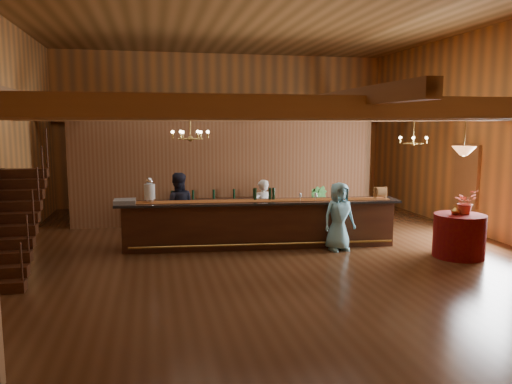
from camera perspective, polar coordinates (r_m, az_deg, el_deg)
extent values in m
plane|color=#3E2211|center=(12.03, 1.33, -6.60)|extent=(14.00, 14.00, 0.00)
plane|color=brown|center=(11.92, 1.42, 19.95)|extent=(14.00, 14.00, 0.00)
cube|color=#C17834|center=(18.54, -3.61, 7.06)|extent=(12.00, 0.10, 5.50)
cube|color=#C17834|center=(5.10, 19.72, 4.58)|extent=(12.00, 0.10, 5.50)
cube|color=#C17834|center=(14.28, 25.67, 6.07)|extent=(0.10, 14.00, 5.50)
cube|color=brown|center=(6.43, 12.83, 9.44)|extent=(11.90, 0.20, 0.28)
cube|color=brown|center=(8.76, 5.93, 9.11)|extent=(11.90, 0.20, 0.28)
cube|color=brown|center=(11.17, 1.98, 8.87)|extent=(11.90, 0.20, 0.28)
cube|color=brown|center=(13.61, -0.57, 8.69)|extent=(11.90, 0.20, 0.28)
cube|color=brown|center=(16.07, -2.33, 8.55)|extent=(11.90, 0.20, 0.28)
cube|color=brown|center=(18.34, -3.54, 8.45)|extent=(11.90, 0.20, 0.28)
cube|color=brown|center=(11.50, -21.31, 9.01)|extent=(0.18, 13.90, 0.22)
cube|color=brown|center=(11.66, 1.39, 9.51)|extent=(0.18, 13.90, 0.22)
cube|color=brown|center=(13.42, 20.67, 8.80)|extent=(0.18, 13.90, 0.22)
cube|color=brown|center=(16.01, -18.40, 2.43)|extent=(0.20, 0.20, 3.20)
cube|color=brown|center=(17.44, 12.46, 3.06)|extent=(0.20, 0.20, 3.20)
cube|color=brown|center=(15.07, -3.54, 2.31)|extent=(9.00, 0.18, 3.10)
cube|color=white|center=(15.12, 22.96, 1.72)|extent=(0.12, 1.05, 1.75)
cube|color=#3A1E0E|center=(10.38, -27.25, -8.13)|extent=(1.00, 0.28, 0.20)
cube|color=#3A1E0E|center=(10.59, -26.92, -6.68)|extent=(1.00, 0.28, 0.20)
cube|color=#3A1E0E|center=(10.80, -26.60, -5.29)|extent=(1.00, 0.28, 0.20)
cube|color=#3A1E0E|center=(11.03, -26.30, -3.96)|extent=(1.00, 0.28, 0.20)
cube|color=#3A1E0E|center=(11.26, -26.01, -2.67)|extent=(1.00, 0.28, 0.20)
cube|color=#3A1E0E|center=(11.50, -25.74, -1.44)|extent=(1.00, 0.28, 0.20)
cube|color=#3A1E0E|center=(11.74, -25.47, -0.27)|extent=(1.00, 0.28, 0.20)
cube|color=#3A1E0E|center=(11.98, -25.22, 0.87)|extent=(1.00, 0.28, 0.20)
cube|color=#3A1E0E|center=(12.24, -24.97, 1.95)|extent=(1.00, 0.28, 0.20)
cube|color=#3A1E0E|center=(17.41, 0.42, -0.25)|extent=(1.20, 0.60, 1.10)
cube|color=brown|center=(17.04, -9.49, -0.70)|extent=(1.00, 0.60, 1.00)
cube|color=#3A1E0E|center=(12.19, 0.44, -3.79)|extent=(6.54, 1.29, 1.08)
cube|color=black|center=(12.09, 0.45, -1.15)|extent=(6.88, 1.46, 0.05)
cube|color=maroon|center=(12.08, 0.45, -0.99)|extent=(6.41, 1.01, 0.01)
cylinder|color=olive|center=(11.86, 0.89, -6.00)|extent=(6.27, 0.62, 0.05)
cylinder|color=silver|center=(12.09, -12.04, -0.99)|extent=(0.18, 0.18, 0.08)
cylinder|color=silver|center=(12.06, -12.07, 0.04)|extent=(0.26, 0.26, 0.36)
sphere|color=silver|center=(12.03, -12.10, 1.22)|extent=(0.18, 0.18, 0.18)
cube|color=gray|center=(12.05, -14.76, -1.06)|extent=(0.50, 0.50, 0.10)
cube|color=brown|center=(12.67, 13.45, -0.13)|extent=(0.06, 0.06, 0.30)
cube|color=brown|center=(12.79, 14.58, -0.10)|extent=(0.06, 0.06, 0.30)
cylinder|color=brown|center=(12.73, 14.02, 0.02)|extent=(0.24, 0.24, 0.24)
cylinder|color=black|center=(12.18, -0.09, -0.24)|extent=(0.07, 0.07, 0.30)
cylinder|color=black|center=(12.22, 1.60, -0.21)|extent=(0.07, 0.07, 0.30)
cylinder|color=black|center=(12.24, 2.02, -0.20)|extent=(0.07, 0.07, 0.30)
cube|color=#3A1E0E|center=(14.79, -4.82, -2.32)|extent=(2.83, 0.50, 0.79)
cylinder|color=#5A0D02|center=(12.18, 22.20, -4.65)|extent=(1.13, 1.13, 0.98)
cylinder|color=olive|center=(10.99, -7.53, 7.43)|extent=(0.02, 0.02, 0.53)
sphere|color=olive|center=(10.99, -7.50, 6.04)|extent=(0.12, 0.12, 0.12)
torus|color=olive|center=(10.99, -7.51, 6.56)|extent=(0.80, 0.80, 0.04)
cylinder|color=olive|center=(13.87, 17.58, 6.81)|extent=(0.02, 0.02, 0.73)
sphere|color=olive|center=(13.88, 17.52, 5.31)|extent=(0.12, 0.12, 0.12)
torus|color=olive|center=(13.88, 17.53, 5.73)|extent=(0.80, 0.80, 0.04)
cylinder|color=olive|center=(11.92, 22.77, 6.28)|extent=(0.02, 0.02, 0.80)
cone|color=#F1914E|center=(11.93, 22.67, 4.36)|extent=(0.52, 0.52, 0.20)
imported|color=white|center=(12.86, 0.71, -2.06)|extent=(0.67, 0.54, 1.57)
imported|color=black|center=(12.67, -8.92, -1.82)|extent=(0.90, 0.71, 1.79)
imported|color=#6CAFC0|center=(11.97, 9.46, -2.78)|extent=(0.86, 0.63, 1.63)
imported|color=#2F6B2B|center=(14.54, 6.71, -1.64)|extent=(0.82, 0.74, 1.24)
imported|color=#B03D29|center=(12.13, 22.81, -1.06)|extent=(0.58, 0.53, 0.55)
imported|color=olive|center=(11.99, 21.83, -1.69)|extent=(0.20, 0.20, 0.31)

